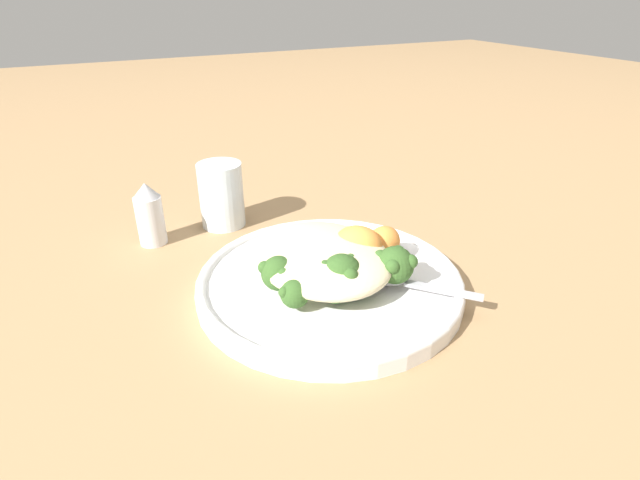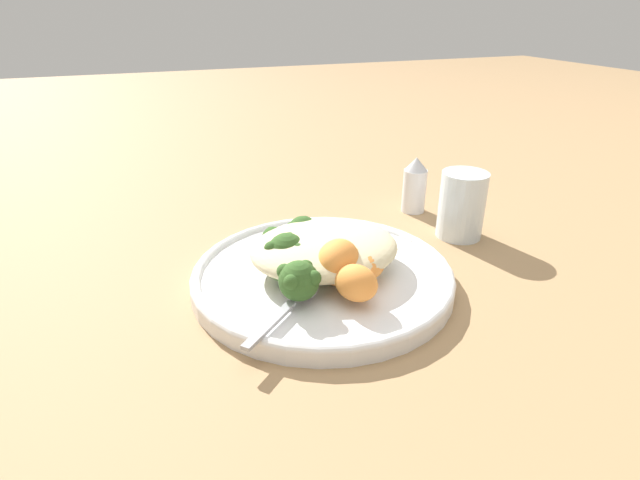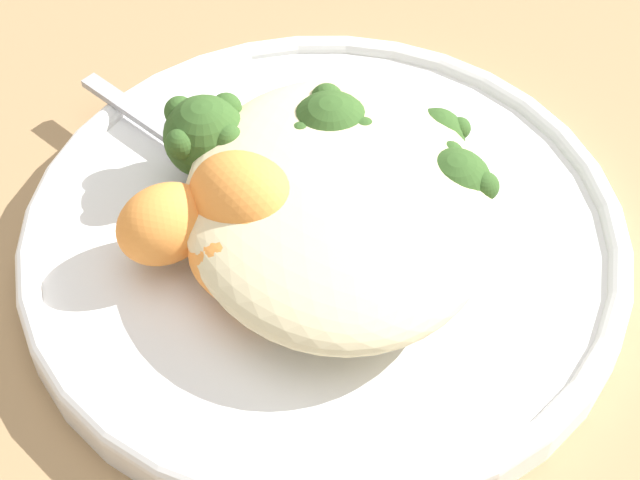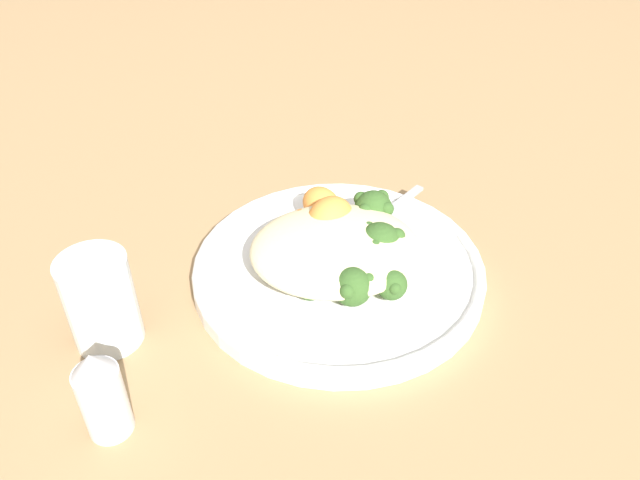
{
  "view_description": "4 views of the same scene",
  "coord_description": "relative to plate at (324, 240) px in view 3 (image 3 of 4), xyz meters",
  "views": [
    {
      "loc": [
        -0.43,
        0.24,
        0.31
      ],
      "look_at": [
        -0.0,
        0.02,
        0.06
      ],
      "focal_mm": 28.0,
      "sensor_mm": 36.0,
      "label": 1
    },
    {
      "loc": [
        -0.19,
        -0.44,
        0.29
      ],
      "look_at": [
        -0.01,
        0.03,
        0.05
      ],
      "focal_mm": 28.0,
      "sensor_mm": 36.0,
      "label": 2
    },
    {
      "loc": [
        0.32,
        -0.02,
        0.4
      ],
      "look_at": [
        0.0,
        0.01,
        0.03
      ],
      "focal_mm": 60.0,
      "sensor_mm": 36.0,
      "label": 3
    },
    {
      "loc": [
        0.07,
        0.49,
        0.42
      ],
      "look_at": [
        0.0,
        0.0,
        0.04
      ],
      "focal_mm": 35.0,
      "sensor_mm": 36.0,
      "label": 4
    }
  ],
  "objects": [
    {
      "name": "plate",
      "position": [
        0.0,
        0.0,
        0.0
      ],
      "size": [
        0.29,
        0.29,
        0.02
      ],
      "color": "white",
      "rests_on": "ground_plane"
    },
    {
      "name": "sweet_potato_chunk_2",
      "position": [
        0.01,
        -0.07,
        0.03
      ],
      "size": [
        0.05,
        0.06,
        0.04
      ],
      "primitive_type": "ellipsoid",
      "rotation": [
        0.0,
        0.0,
        5.21
      ],
      "color": "orange",
      "rests_on": "plate"
    },
    {
      "name": "broccoli_stalk_2",
      "position": [
        -0.03,
        0.04,
        0.02
      ],
      "size": [
        0.07,
        0.1,
        0.03
      ],
      "rotation": [
        0.0,
        0.0,
        2.15
      ],
      "color": "#9EBC66",
      "rests_on": "plate"
    },
    {
      "name": "broccoli_stalk_5",
      "position": [
        -0.04,
        -0.01,
        0.03
      ],
      "size": [
        0.09,
        0.03,
        0.03
      ],
      "rotation": [
        0.0,
        0.0,
        3.14
      ],
      "color": "#9EBC66",
      "rests_on": "plate"
    },
    {
      "name": "broccoli_stalk_6",
      "position": [
        -0.03,
        -0.04,
        0.03
      ],
      "size": [
        0.11,
        0.09,
        0.04
      ],
      "rotation": [
        0.0,
        0.0,
        3.82
      ],
      "color": "#9EBC66",
      "rests_on": "plate"
    },
    {
      "name": "sweet_potato_chunk_3",
      "position": [
        0.02,
        -0.03,
        0.03
      ],
      "size": [
        0.06,
        0.06,
        0.04
      ],
      "primitive_type": "ellipsoid",
      "rotation": [
        0.0,
        0.0,
        2.68
      ],
      "color": "orange",
      "rests_on": "plate"
    },
    {
      "name": "broccoli_stalk_1",
      "position": [
        0.0,
        0.04,
        0.03
      ],
      "size": [
        0.04,
        0.11,
        0.04
      ],
      "rotation": [
        0.0,
        0.0,
        1.7
      ],
      "color": "#9EBC66",
      "rests_on": "plate"
    },
    {
      "name": "broccoli_stalk_3",
      "position": [
        -0.03,
        0.01,
        0.02
      ],
      "size": [
        0.09,
        0.06,
        0.03
      ],
      "rotation": [
        0.0,
        0.0,
        2.64
      ],
      "color": "#9EBC66",
      "rests_on": "plate"
    },
    {
      "name": "spoon",
      "position": [
        -0.05,
        -0.06,
        0.01
      ],
      "size": [
        0.1,
        0.1,
        0.01
      ],
      "rotation": [
        0.0,
        0.0,
        3.88
      ],
      "color": "#A3A3A8",
      "rests_on": "plate"
    },
    {
      "name": "quinoa_mound",
      "position": [
        0.0,
        0.01,
        0.03
      ],
      "size": [
        0.17,
        0.14,
        0.04
      ],
      "primitive_type": "ellipsoid",
      "color": "beige",
      "rests_on": "plate"
    },
    {
      "name": "sweet_potato_chunk_1",
      "position": [
        0.03,
        -0.03,
        0.03
      ],
      "size": [
        0.08,
        0.08,
        0.03
      ],
      "primitive_type": "ellipsoid",
      "rotation": [
        0.0,
        0.0,
        1.01
      ],
      "color": "orange",
      "rests_on": "plate"
    },
    {
      "name": "sweet_potato_chunk_0",
      "position": [
        0.0,
        -0.04,
        0.03
      ],
      "size": [
        0.07,
        0.07,
        0.05
      ],
      "primitive_type": "ellipsoid",
      "rotation": [
        0.0,
        0.0,
        0.84
      ],
      "color": "orange",
      "rests_on": "plate"
    },
    {
      "name": "broccoli_stalk_4",
      "position": [
        -0.03,
        0.0,
        0.03
      ],
      "size": [
        0.09,
        0.06,
        0.04
      ],
      "rotation": [
        0.0,
        0.0,
        2.77
      ],
      "color": "#9EBC66",
      "rests_on": "plate"
    },
    {
      "name": "ground_plane",
      "position": [
        0.01,
        -0.02,
        -0.01
      ],
      "size": [
        4.0,
        4.0,
        0.0
      ],
      "primitive_type": "plane",
      "color": "#9E7A51"
    },
    {
      "name": "broccoli_stalk_0",
      "position": [
        0.03,
        0.03,
        0.02
      ],
      "size": [
        0.05,
        0.09,
        0.03
      ],
      "rotation": [
        0.0,
        0.0,
        1.14
      ],
      "color": "#9EBC66",
      "rests_on": "plate"
    }
  ]
}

